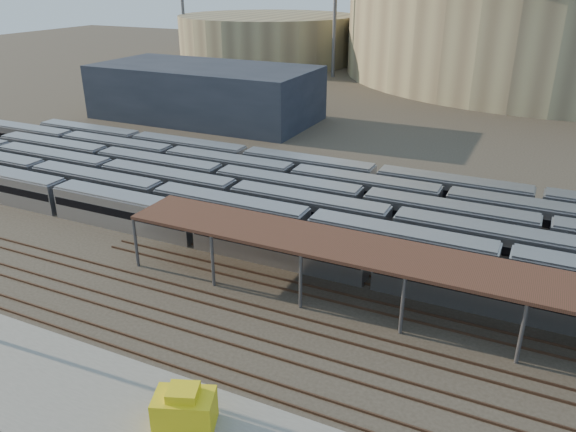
% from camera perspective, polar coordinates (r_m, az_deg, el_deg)
% --- Properties ---
extents(ground, '(420.00, 420.00, 0.00)m').
position_cam_1_polar(ground, '(50.94, -8.86, -7.47)').
color(ground, '#383026').
rests_on(ground, ground).
extents(apron, '(50.00, 9.00, 0.20)m').
position_cam_1_polar(apron, '(45.00, -25.42, -14.24)').
color(apron, gray).
rests_on(apron, ground).
extents(subway_trains, '(126.30, 23.90, 3.60)m').
position_cam_1_polar(subway_trains, '(64.15, 0.97, 1.34)').
color(subway_trains, '#A6A7AB').
rests_on(subway_trains, ground).
extents(inspection_shed, '(60.30, 6.00, 5.30)m').
position_cam_1_polar(inspection_shed, '(44.99, 17.97, -5.56)').
color(inspection_shed, '#535458').
rests_on(inspection_shed, ground).
extents(empty_tracks, '(170.00, 9.62, 0.18)m').
position_cam_1_polar(empty_tracks, '(47.52, -12.24, -10.10)').
color(empty_tracks, '#4C3323').
rests_on(empty_tracks, ground).
extents(stadium, '(124.00, 124.00, 32.50)m').
position_cam_1_polar(stadium, '(175.92, 26.56, 18.06)').
color(stadium, gray).
rests_on(stadium, ground).
extents(secondary_arena, '(56.00, 56.00, 14.00)m').
position_cam_1_polar(secondary_arena, '(187.39, -2.02, 17.62)').
color(secondary_arena, gray).
rests_on(secondary_arena, ground).
extents(service_building, '(42.00, 20.00, 10.00)m').
position_cam_1_polar(service_building, '(110.99, -8.40, 12.32)').
color(service_building, '#1E232D').
rests_on(service_building, ground).
extents(yellow_equipment, '(4.25, 3.45, 2.29)m').
position_cam_1_polar(yellow_equipment, '(36.84, -10.45, -18.89)').
color(yellow_equipment, gold).
rests_on(yellow_equipment, apron).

